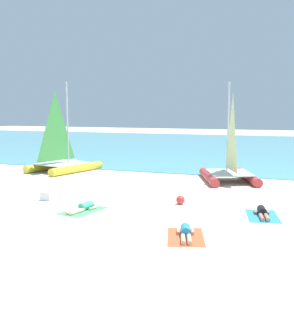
% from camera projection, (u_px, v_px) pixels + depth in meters
% --- Properties ---
extents(ground_plane, '(120.00, 120.00, 0.00)m').
position_uv_depth(ground_plane, '(177.00, 177.00, 23.81)').
color(ground_plane, beige).
extents(ocean_water, '(120.00, 40.00, 0.05)m').
position_uv_depth(ocean_water, '(233.00, 147.00, 43.34)').
color(ocean_water, '#5BB2C1').
rests_on(ocean_water, ground).
extents(sailboat_red, '(3.92, 4.78, 5.36)m').
position_uv_depth(sailboat_red, '(229.00, 167.00, 22.22)').
color(sailboat_red, '#CC3838').
rests_on(sailboat_red, ground).
extents(sailboat_yellow, '(3.71, 4.84, 5.61)m').
position_uv_depth(sailboat_yellow, '(62.00, 158.00, 25.96)').
color(sailboat_yellow, yellow).
rests_on(sailboat_yellow, ground).
extents(towel_center_left, '(1.39, 2.05, 0.01)m').
position_uv_depth(towel_center_left, '(83.00, 211.00, 15.85)').
color(towel_center_left, '#4CB266').
rests_on(towel_center_left, ground).
extents(sunbather_center_left, '(0.65, 1.57, 0.30)m').
position_uv_depth(sunbather_center_left, '(84.00, 207.00, 15.89)').
color(sunbather_center_left, '#3FB28C').
rests_on(sunbather_center_left, towel_center_left).
extents(towel_center_right, '(1.60, 2.14, 0.01)m').
position_uv_depth(towel_center_right, '(186.00, 237.00, 12.59)').
color(towel_center_right, '#EA5933').
rests_on(towel_center_right, ground).
extents(sunbather_center_right, '(0.82, 1.54, 0.30)m').
position_uv_depth(sunbather_center_right, '(186.00, 232.00, 12.64)').
color(sunbather_center_right, '#268CCC').
rests_on(sunbather_center_right, towel_center_right).
extents(towel_rightmost, '(1.47, 2.09, 0.01)m').
position_uv_depth(towel_rightmost, '(262.00, 216.00, 15.05)').
color(towel_rightmost, '#338CD8').
rests_on(towel_rightmost, ground).
extents(sunbather_rightmost, '(0.71, 1.56, 0.30)m').
position_uv_depth(sunbather_rightmost, '(262.00, 212.00, 15.10)').
color(sunbather_rightmost, black).
rests_on(sunbather_rightmost, towel_rightmost).
extents(beach_ball, '(0.36, 0.36, 0.36)m').
position_uv_depth(beach_ball, '(180.00, 200.00, 16.94)').
color(beach_ball, red).
rests_on(beach_ball, ground).
extents(cooler_box, '(0.50, 0.36, 0.36)m').
position_uv_depth(cooler_box, '(47.00, 196.00, 17.72)').
color(cooler_box, white).
rests_on(cooler_box, ground).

